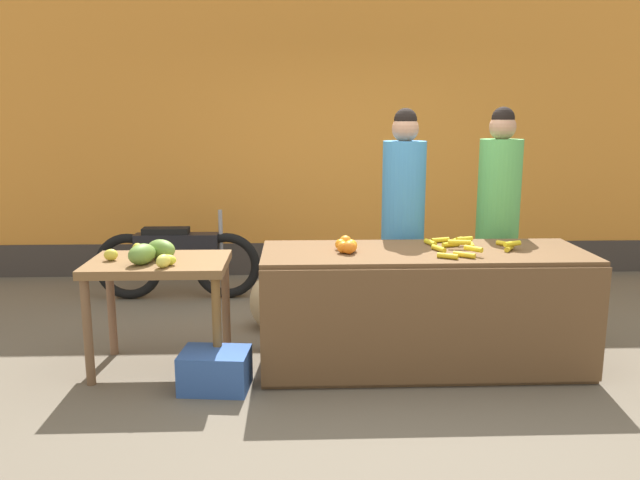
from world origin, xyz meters
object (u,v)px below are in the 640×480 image
vendor_woman_blue_shirt (403,224)px  vendor_woman_green_shirt (497,221)px  produce_sack (269,303)px  parked_motorcycle (177,258)px  produce_crate (215,370)px

vendor_woman_blue_shirt → vendor_woman_green_shirt: size_ratio=0.99×
produce_sack → vendor_woman_blue_shirt: bearing=-8.2°
vendor_woman_blue_shirt → parked_motorcycle: (-2.01, 1.08, -0.52)m
produce_sack → produce_crate: bearing=-104.7°
vendor_woman_green_shirt → produce_crate: size_ratio=4.17×
vendor_woman_blue_shirt → produce_sack: vendor_woman_blue_shirt is taller
vendor_woman_blue_shirt → vendor_woman_green_shirt: bearing=4.3°
vendor_woman_blue_shirt → vendor_woman_green_shirt: vendor_woman_green_shirt is taller
vendor_woman_blue_shirt → parked_motorcycle: size_ratio=1.14×
vendor_woman_green_shirt → produce_crate: (-2.17, -1.08, -0.80)m
parked_motorcycle → vendor_woman_green_shirt: bearing=-20.2°
parked_motorcycle → produce_sack: 1.32m
vendor_woman_blue_shirt → parked_motorcycle: 2.34m
produce_sack → parked_motorcycle: bearing=134.9°
produce_crate → vendor_woman_blue_shirt: bearing=36.3°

